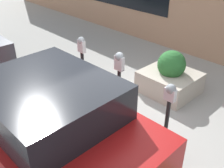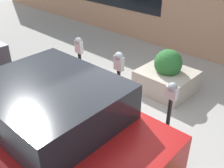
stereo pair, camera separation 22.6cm
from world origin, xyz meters
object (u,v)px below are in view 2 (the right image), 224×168
at_px(planter_box, 167,76).
at_px(parking_meter_middle, 80,58).
at_px(parking_meter_nearest, 170,103).
at_px(parked_car_middle, 49,121).
at_px(parking_meter_second, 119,73).

bearing_deg(planter_box, parking_meter_middle, 52.80).
bearing_deg(parking_meter_nearest, parking_meter_middle, -0.62).
xyz_separation_m(parking_meter_middle, planter_box, (-1.26, -1.67, -0.63)).
xyz_separation_m(parking_meter_nearest, parked_car_middle, (1.23, 1.61, -0.15)).
height_order(parking_meter_nearest, parking_meter_second, parking_meter_second).
bearing_deg(parking_meter_second, planter_box, -92.85).
distance_m(parking_meter_second, planter_box, 1.81).
relative_size(parking_meter_middle, planter_box, 1.20).
height_order(parking_meter_nearest, parking_meter_middle, parking_meter_middle).
height_order(parking_meter_second, planter_box, parking_meter_second).
relative_size(parking_meter_nearest, planter_box, 1.06).
bearing_deg(parking_meter_nearest, planter_box, -56.61).
height_order(planter_box, parked_car_middle, parked_car_middle).
bearing_deg(planter_box, parking_meter_nearest, 123.39).
bearing_deg(parking_meter_second, parking_meter_nearest, 179.23).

